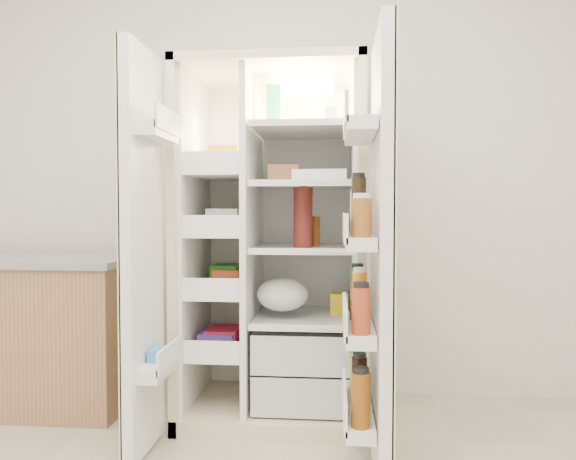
{
  "coord_description": "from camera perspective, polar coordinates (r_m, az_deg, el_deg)",
  "views": [
    {
      "loc": [
        0.34,
        -1.21,
        1.07
      ],
      "look_at": [
        0.12,
        1.25,
        0.98
      ],
      "focal_mm": 34.0,
      "sensor_mm": 36.0,
      "label": 1
    }
  ],
  "objects": [
    {
      "name": "kitchen_counter",
      "position": [
        3.34,
        -25.23,
        -9.56
      ],
      "size": [
        1.13,
        0.6,
        0.82
      ],
      "color": "#A06F50",
      "rests_on": "floor"
    },
    {
      "name": "wall_back",
      "position": [
        3.24,
        -0.97,
        6.99
      ],
      "size": [
        4.0,
        0.02,
        2.7
      ],
      "primitive_type": "cube",
      "color": "silver",
      "rests_on": "floor"
    },
    {
      "name": "freezer_door",
      "position": [
        2.41,
        -14.91,
        -2.29
      ],
      "size": [
        0.15,
        0.4,
        1.72
      ],
      "color": "white",
      "rests_on": "floor"
    },
    {
      "name": "fridge_door",
      "position": [
        2.18,
        9.23,
        -3.39
      ],
      "size": [
        0.17,
        0.58,
        1.72
      ],
      "color": "white",
      "rests_on": "floor"
    },
    {
      "name": "refrigerator",
      "position": [
        2.89,
        -1.05,
        -4.47
      ],
      "size": [
        0.92,
        0.7,
        1.8
      ],
      "color": "beige",
      "rests_on": "floor"
    }
  ]
}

